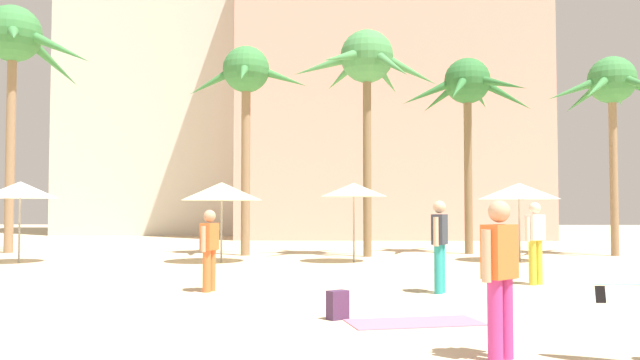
# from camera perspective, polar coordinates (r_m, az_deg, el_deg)

# --- Properties ---
(hotel_pink) EXTENTS (16.33, 9.63, 18.39)m
(hotel_pink) POSITION_cam_1_polar(r_m,az_deg,el_deg) (38.79, 5.86, 8.77)
(hotel_pink) COLOR #DB9989
(hotel_pink) RESTS_ON ground
(palm_tree_far_left) EXTENTS (4.75, 4.64, 6.90)m
(palm_tree_far_left) POSITION_cam_1_polar(r_m,az_deg,el_deg) (25.08, 24.01, 7.25)
(palm_tree_far_left) COLOR #896B4C
(palm_tree_far_left) RESTS_ON ground
(palm_tree_left) EXTENTS (6.23, 6.01, 9.17)m
(palm_tree_left) POSITION_cam_1_polar(r_m,az_deg,el_deg) (27.33, -25.12, 10.64)
(palm_tree_left) COLOR #896B4C
(palm_tree_left) RESTS_ON ground
(palm_tree_center) EXTENTS (4.86, 4.63, 7.08)m
(palm_tree_center) POSITION_cam_1_polar(r_m,az_deg,el_deg) (24.56, 12.70, 7.61)
(palm_tree_center) COLOR brown
(palm_tree_center) RESTS_ON ground
(palm_tree_right) EXTENTS (5.04, 4.57, 7.74)m
(palm_tree_right) POSITION_cam_1_polar(r_m,az_deg,el_deg) (22.80, 4.06, 9.88)
(palm_tree_right) COLOR brown
(palm_tree_right) RESTS_ON ground
(palm_tree_far_right) EXTENTS (4.29, 4.33, 7.31)m
(palm_tree_far_right) POSITION_cam_1_polar(r_m,az_deg,el_deg) (23.34, -6.43, 8.53)
(palm_tree_far_right) COLOR #896B4C
(palm_tree_far_right) RESTS_ON ground
(cafe_umbrella_0) EXTENTS (2.17, 2.17, 2.43)m
(cafe_umbrella_0) POSITION_cam_1_polar(r_m,az_deg,el_deg) (21.55, -24.59, -0.79)
(cafe_umbrella_0) COLOR gray
(cafe_umbrella_0) RESTS_ON ground
(cafe_umbrella_1) EXTENTS (2.02, 2.02, 2.40)m
(cafe_umbrella_1) POSITION_cam_1_polar(r_m,az_deg,el_deg) (19.88, 2.95, -0.86)
(cafe_umbrella_1) COLOR gray
(cafe_umbrella_1) RESTS_ON ground
(cafe_umbrella_2) EXTENTS (2.46, 2.46, 2.41)m
(cafe_umbrella_2) POSITION_cam_1_polar(r_m,az_deg,el_deg) (20.08, -8.53, -0.99)
(cafe_umbrella_2) COLOR gray
(cafe_umbrella_2) RESTS_ON ground
(cafe_umbrella_3) EXTENTS (2.46, 2.46, 2.40)m
(cafe_umbrella_3) POSITION_cam_1_polar(r_m,az_deg,el_deg) (21.11, 16.88, -0.94)
(cafe_umbrella_3) COLOR gray
(cafe_umbrella_3) RESTS_ON ground
(beach_towel) EXTENTS (2.03, 1.28, 0.01)m
(beach_towel) POSITION_cam_1_polar(r_m,az_deg,el_deg) (9.57, 8.23, -12.14)
(beach_towel) COLOR #EF6684
(beach_towel) RESTS_ON ground
(backpack) EXTENTS (0.35, 0.35, 0.42)m
(backpack) POSITION_cam_1_polar(r_m,az_deg,el_deg) (9.75, 1.50, -10.83)
(backpack) COLOR #452B4C
(backpack) RESTS_ON ground
(person_mid_center) EXTENTS (0.50, 0.49, 1.70)m
(person_mid_center) POSITION_cam_1_polar(r_m,az_deg,el_deg) (7.36, 15.35, -7.71)
(person_mid_center) COLOR #B7337F
(person_mid_center) RESTS_ON ground
(person_mid_left) EXTENTS (0.54, 0.43, 1.75)m
(person_mid_left) POSITION_cam_1_polar(r_m,az_deg,el_deg) (14.75, 18.18, -4.92)
(person_mid_left) COLOR gold
(person_mid_left) RESTS_ON ground
(person_near_right) EXTENTS (0.32, 0.60, 1.59)m
(person_near_right) POSITION_cam_1_polar(r_m,az_deg,el_deg) (13.05, -9.59, -5.75)
(person_near_right) COLOR orange
(person_near_right) RESTS_ON ground
(person_far_left) EXTENTS (0.36, 0.59, 1.77)m
(person_far_left) POSITION_cam_1_polar(r_m,az_deg,el_deg) (12.83, 10.34, -5.33)
(person_far_left) COLOR teal
(person_far_left) RESTS_ON ground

